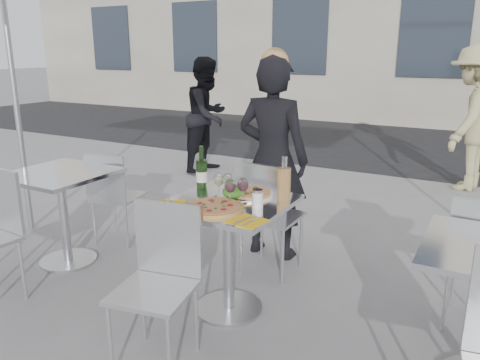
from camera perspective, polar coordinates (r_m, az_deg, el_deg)
The scene contains 22 objects.
ground at distance 3.19m, azimuth -1.35°, elevation -15.52°, with size 80.00×80.00×0.00m, color slate.
street_asphalt at distance 9.12m, azimuth 19.77°, elevation 4.18°, with size 24.00×5.00×0.00m, color black.
main_table at distance 2.95m, azimuth -1.42°, elevation -6.51°, with size 0.72×0.72×0.75m.
side_table_left at distance 3.89m, azimuth -20.87°, elevation -2.08°, with size 0.72×0.72×0.75m.
chair_far at distance 3.44m, azimuth 3.28°, elevation -3.60°, with size 0.40×0.42×0.88m.
chair_near at distance 2.59m, azimuth -9.67°, elevation -10.80°, with size 0.46×0.47×0.86m.
side_chair_lfar at distance 4.16m, azimuth -15.27°, elevation -1.28°, with size 0.44×0.45×0.82m.
woman_diner at distance 3.74m, azimuth 4.00°, elevation 2.55°, with size 0.59×0.39×1.62m, color black.
pedestrian_a at distance 6.53m, azimuth -3.96°, elevation 7.87°, with size 0.76×0.59×1.57m, color black.
pedestrian_b at distance 6.28m, azimuth 26.44°, elevation 6.73°, with size 1.12×0.64×1.73m, color tan.
pizza_near at distance 2.74m, azimuth -3.20°, elevation -3.33°, with size 0.35×0.35×0.02m.
pizza_far at distance 2.99m, azimuth 1.09°, elevation -1.59°, with size 0.31×0.31×0.03m.
salad_plate at distance 2.92m, azimuth -0.71°, elevation -1.60°, with size 0.22×0.22×0.09m.
wine_bottle at distance 3.10m, azimuth -4.68°, elevation 0.87°, with size 0.07×0.08×0.29m.
carafe at distance 2.83m, azimuth 5.38°, elevation -0.52°, with size 0.08×0.08×0.29m.
sugar_shaker at distance 2.76m, azimuth 2.16°, elevation -2.25°, with size 0.06×0.06×0.11m.
wineglass_white_a at distance 2.94m, azimuth -2.60°, elevation -0.03°, with size 0.07×0.07×0.16m.
wineglass_white_b at distance 2.93m, azimuth -1.54°, elevation -0.07°, with size 0.07×0.07×0.16m.
wineglass_red_a at distance 2.80m, azimuth -1.21°, elevation -0.82°, with size 0.07×0.07×0.16m.
wineglass_red_b at distance 2.82m, azimuth 0.34°, elevation -0.68°, with size 0.07×0.07×0.16m.
napkin_left at distance 2.84m, azimuth -8.55°, elevation -2.99°, with size 0.25×0.25×0.01m.
napkin_right at distance 2.55m, azimuth 0.93°, elevation -5.01°, with size 0.21×0.21×0.01m.
Camera 1 is at (1.39, -2.36, 1.64)m, focal length 35.00 mm.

